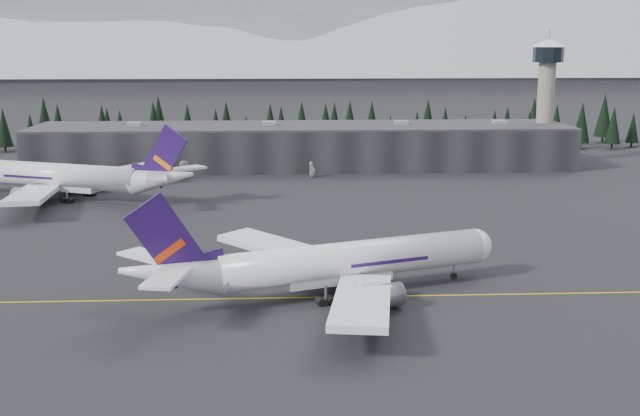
{
  "coord_description": "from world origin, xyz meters",
  "views": [
    {
      "loc": [
        -6.91,
        -115.81,
        37.47
      ],
      "look_at": [
        0.0,
        20.0,
        9.0
      ],
      "focal_mm": 45.0,
      "sensor_mm": 36.0,
      "label": 1
    }
  ],
  "objects_px": {
    "terminal": "(302,146)",
    "jet_main": "(323,264)",
    "gse_vehicle_a": "(184,176)",
    "gse_vehicle_b": "(312,174)",
    "jet_parked": "(73,177)",
    "control_tower": "(546,87)"
  },
  "relations": [
    {
      "from": "jet_parked",
      "to": "gse_vehicle_b",
      "type": "height_order",
      "value": "jet_parked"
    },
    {
      "from": "terminal",
      "to": "jet_main",
      "type": "relative_size",
      "value": 2.77
    },
    {
      "from": "jet_parked",
      "to": "gse_vehicle_a",
      "type": "distance_m",
      "value": 36.7
    },
    {
      "from": "jet_main",
      "to": "gse_vehicle_b",
      "type": "relative_size",
      "value": 13.21
    },
    {
      "from": "terminal",
      "to": "control_tower",
      "type": "distance_m",
      "value": 76.98
    },
    {
      "from": "jet_main",
      "to": "control_tower",
      "type": "bearing_deg",
      "value": 40.11
    },
    {
      "from": "jet_parked",
      "to": "gse_vehicle_b",
      "type": "xyz_separation_m",
      "value": [
        58.74,
        28.84,
        -4.6
      ]
    },
    {
      "from": "terminal",
      "to": "control_tower",
      "type": "relative_size",
      "value": 4.24
    },
    {
      "from": "terminal",
      "to": "jet_main",
      "type": "xyz_separation_m",
      "value": [
        -0.67,
        -126.13,
        -1.36
      ]
    },
    {
      "from": "terminal",
      "to": "gse_vehicle_a",
      "type": "xyz_separation_m",
      "value": [
        -33.46,
        -20.36,
        -5.61
      ]
    },
    {
      "from": "jet_main",
      "to": "jet_parked",
      "type": "distance_m",
      "value": 95.69
    },
    {
      "from": "terminal",
      "to": "gse_vehicle_b",
      "type": "height_order",
      "value": "terminal"
    },
    {
      "from": "control_tower",
      "to": "gse_vehicle_a",
      "type": "xyz_separation_m",
      "value": [
        -108.46,
        -23.36,
        -22.72
      ]
    },
    {
      "from": "control_tower",
      "to": "gse_vehicle_a",
      "type": "height_order",
      "value": "control_tower"
    },
    {
      "from": "jet_parked",
      "to": "gse_vehicle_a",
      "type": "relative_size",
      "value": 12.49
    },
    {
      "from": "gse_vehicle_a",
      "to": "gse_vehicle_b",
      "type": "height_order",
      "value": "gse_vehicle_b"
    },
    {
      "from": "terminal",
      "to": "jet_main",
      "type": "distance_m",
      "value": 126.14
    },
    {
      "from": "terminal",
      "to": "gse_vehicle_b",
      "type": "distance_m",
      "value": 20.51
    },
    {
      "from": "control_tower",
      "to": "gse_vehicle_a",
      "type": "distance_m",
      "value": 113.25
    },
    {
      "from": "control_tower",
      "to": "jet_main",
      "type": "relative_size",
      "value": 0.65
    },
    {
      "from": "control_tower",
      "to": "jet_main",
      "type": "height_order",
      "value": "control_tower"
    },
    {
      "from": "control_tower",
      "to": "gse_vehicle_b",
      "type": "bearing_deg",
      "value": -162.74
    }
  ]
}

